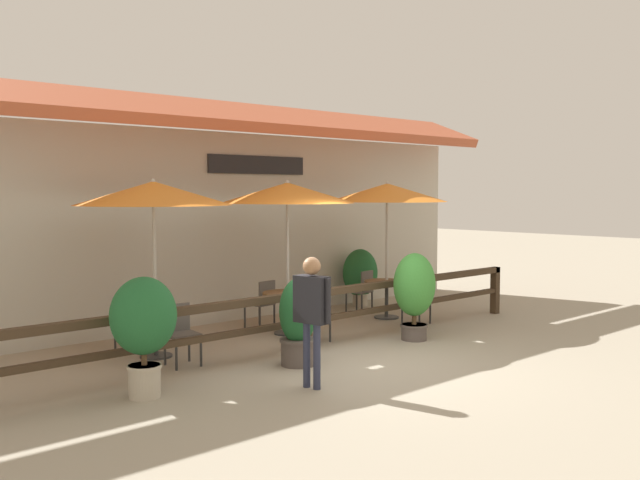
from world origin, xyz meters
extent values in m
plane|color=#9E937F|center=(0.00, 0.00, 0.00)|extent=(60.00, 60.00, 0.00)
cube|color=#BCB7A8|center=(0.00, 4.20, 1.80)|extent=(14.00, 0.40, 3.60)
cube|color=#B25133|center=(0.00, 3.65, 3.88)|extent=(14.28, 1.48, 0.70)
cube|color=black|center=(1.32, 3.97, 3.00)|extent=(2.31, 0.04, 0.35)
cube|color=#3D2D1E|center=(0.00, 1.05, 0.89)|extent=(10.40, 0.14, 0.11)
cube|color=#3D2D1E|center=(0.00, 1.05, 0.47)|extent=(10.40, 0.10, 0.09)
cube|color=#3D2D1E|center=(0.00, 1.05, 0.47)|extent=(0.14, 0.14, 0.95)
cube|color=#3D2D1E|center=(5.13, 1.05, 0.47)|extent=(0.14, 0.14, 0.95)
cylinder|color=#B7B2A8|center=(-1.89, 2.32, 1.17)|extent=(0.06, 0.06, 2.34)
cone|color=orange|center=(-1.89, 2.32, 2.46)|extent=(2.34, 2.34, 0.36)
sphere|color=#B2ADA3|center=(-1.89, 2.32, 2.64)|extent=(0.07, 0.07, 0.07)
cylinder|color=brown|center=(-1.89, 2.32, 0.71)|extent=(0.88, 0.88, 0.05)
cylinder|color=#333333|center=(-1.89, 2.32, 0.34)|extent=(0.07, 0.07, 0.68)
cylinder|color=#333333|center=(-1.89, 2.32, 0.01)|extent=(0.48, 0.48, 0.03)
cube|color=#514C47|center=(-1.89, 1.58, 0.45)|extent=(0.46, 0.46, 0.05)
cube|color=#514C47|center=(-1.87, 1.77, 0.67)|extent=(0.40, 0.08, 0.40)
cylinder|color=#2D2D2D|center=(-2.10, 1.41, 0.21)|extent=(0.04, 0.04, 0.42)
cylinder|color=#2D2D2D|center=(-1.72, 1.37, 0.21)|extent=(0.04, 0.04, 0.42)
cylinder|color=#2D2D2D|center=(-2.05, 1.79, 0.21)|extent=(0.04, 0.04, 0.42)
cylinder|color=#2D2D2D|center=(-1.68, 1.75, 0.21)|extent=(0.04, 0.04, 0.42)
cube|color=#514C47|center=(-1.89, 3.07, 0.45)|extent=(0.49, 0.49, 0.05)
cube|color=#514C47|center=(-1.86, 2.88, 0.67)|extent=(0.40, 0.11, 0.40)
cylinder|color=#2D2D2D|center=(-1.74, 3.29, 0.21)|extent=(0.04, 0.04, 0.42)
cylinder|color=#2D2D2D|center=(-2.11, 3.22, 0.21)|extent=(0.04, 0.04, 0.42)
cylinder|color=#2D2D2D|center=(-1.67, 2.91, 0.21)|extent=(0.04, 0.04, 0.42)
cylinder|color=#2D2D2D|center=(-2.04, 2.85, 0.21)|extent=(0.04, 0.04, 0.42)
cylinder|color=#B7B2A8|center=(0.68, 2.31, 1.17)|extent=(0.06, 0.06, 2.34)
cone|color=orange|center=(0.68, 2.31, 2.46)|extent=(2.34, 2.34, 0.36)
sphere|color=#B2ADA3|center=(0.68, 2.31, 2.64)|extent=(0.07, 0.07, 0.07)
cylinder|color=brown|center=(0.68, 2.31, 0.71)|extent=(0.88, 0.88, 0.05)
cylinder|color=#333333|center=(0.68, 2.31, 0.34)|extent=(0.07, 0.07, 0.68)
cylinder|color=#333333|center=(0.68, 2.31, 0.01)|extent=(0.48, 0.48, 0.03)
cube|color=#514C47|center=(0.60, 1.53, 0.45)|extent=(0.47, 0.47, 0.05)
cube|color=#514C47|center=(0.63, 1.72, 0.67)|extent=(0.40, 0.09, 0.40)
cylinder|color=#2D2D2D|center=(0.39, 1.37, 0.21)|extent=(0.04, 0.04, 0.42)
cylinder|color=#2D2D2D|center=(0.76, 1.32, 0.21)|extent=(0.04, 0.04, 0.42)
cylinder|color=#2D2D2D|center=(0.44, 1.75, 0.21)|extent=(0.04, 0.04, 0.42)
cylinder|color=#2D2D2D|center=(0.82, 1.70, 0.21)|extent=(0.04, 0.04, 0.42)
cube|color=#514C47|center=(0.66, 3.09, 0.45)|extent=(0.47, 0.47, 0.05)
cube|color=#514C47|center=(0.69, 2.90, 0.67)|extent=(0.40, 0.09, 0.40)
cylinder|color=#2D2D2D|center=(0.82, 3.30, 0.21)|extent=(0.04, 0.04, 0.42)
cylinder|color=#2D2D2D|center=(0.45, 3.25, 0.21)|extent=(0.04, 0.04, 0.42)
cylinder|color=#2D2D2D|center=(0.88, 2.93, 0.21)|extent=(0.04, 0.04, 0.42)
cylinder|color=#2D2D2D|center=(0.50, 2.87, 0.21)|extent=(0.04, 0.04, 0.42)
cylinder|color=#B7B2A8|center=(3.11, 2.18, 1.17)|extent=(0.06, 0.06, 2.34)
cone|color=orange|center=(3.11, 2.18, 2.46)|extent=(2.34, 2.34, 0.36)
sphere|color=#B2ADA3|center=(3.11, 2.18, 2.64)|extent=(0.07, 0.07, 0.07)
cylinder|color=brown|center=(3.11, 2.18, 0.71)|extent=(0.88, 0.88, 0.05)
cylinder|color=#333333|center=(3.11, 2.18, 0.34)|extent=(0.07, 0.07, 0.68)
cylinder|color=#333333|center=(3.11, 2.18, 0.01)|extent=(0.48, 0.48, 0.03)
cube|color=#514C47|center=(3.07, 1.40, 0.45)|extent=(0.47, 0.47, 0.05)
cube|color=#514C47|center=(3.04, 1.59, 0.67)|extent=(0.40, 0.09, 0.40)
cylinder|color=#2D2D2D|center=(2.90, 1.19, 0.21)|extent=(0.04, 0.04, 0.42)
cylinder|color=#2D2D2D|center=(3.28, 1.24, 0.21)|extent=(0.04, 0.04, 0.42)
cylinder|color=#2D2D2D|center=(2.85, 1.56, 0.21)|extent=(0.04, 0.04, 0.42)
cylinder|color=#2D2D2D|center=(3.23, 1.61, 0.21)|extent=(0.04, 0.04, 0.42)
cube|color=#514C47|center=(3.14, 2.97, 0.45)|extent=(0.49, 0.49, 0.05)
cube|color=#514C47|center=(3.18, 2.78, 0.67)|extent=(0.40, 0.11, 0.40)
cylinder|color=#2D2D2D|center=(3.29, 3.19, 0.21)|extent=(0.04, 0.04, 0.42)
cylinder|color=#2D2D2D|center=(2.92, 3.12, 0.21)|extent=(0.04, 0.04, 0.42)
cylinder|color=#2D2D2D|center=(3.36, 2.82, 0.21)|extent=(0.04, 0.04, 0.42)
cylinder|color=#2D2D2D|center=(2.99, 2.75, 0.21)|extent=(0.04, 0.04, 0.42)
cylinder|color=#B7AD99|center=(-3.06, 0.54, 0.20)|extent=(0.39, 0.39, 0.40)
cylinder|color=#B7AD99|center=(-3.06, 0.54, 0.38)|extent=(0.42, 0.42, 0.04)
cylinder|color=brown|center=(-3.06, 0.54, 0.54)|extent=(0.07, 0.07, 0.28)
ellipsoid|color=#1E5B2D|center=(-3.06, 0.54, 1.00)|extent=(0.82, 0.74, 0.94)
cylinder|color=#564C47|center=(1.92, 0.49, 0.13)|extent=(0.43, 0.43, 0.26)
cylinder|color=#564C47|center=(1.92, 0.49, 0.24)|extent=(0.46, 0.46, 0.04)
cylinder|color=brown|center=(1.92, 0.49, 0.42)|extent=(0.08, 0.08, 0.32)
ellipsoid|color=#3D8E38|center=(1.92, 0.49, 0.93)|extent=(0.74, 0.67, 1.06)
cylinder|color=#564C47|center=(-0.64, 0.49, 0.19)|extent=(0.50, 0.50, 0.38)
cylinder|color=#564C47|center=(-0.64, 0.49, 0.36)|extent=(0.54, 0.54, 0.04)
ellipsoid|color=#1E5B2D|center=(-0.64, 0.49, 0.78)|extent=(0.57, 0.51, 0.94)
cylinder|color=#B7AD99|center=(3.76, 3.55, 0.14)|extent=(0.33, 0.33, 0.28)
cylinder|color=#B7AD99|center=(3.76, 3.55, 0.26)|extent=(0.35, 0.35, 0.04)
ellipsoid|color=#1E5B2D|center=(3.76, 3.55, 0.72)|extent=(0.79, 0.71, 1.03)
cylinder|color=#2D334C|center=(-1.31, -0.45, 0.42)|extent=(0.09, 0.09, 0.84)
cylinder|color=#2D334C|center=(-1.28, -0.61, 0.42)|extent=(0.09, 0.09, 0.84)
cube|color=black|center=(-1.30, -0.53, 1.14)|extent=(0.27, 0.48, 0.59)
cylinder|color=black|center=(-1.34, -0.27, 1.14)|extent=(0.07, 0.07, 0.56)
cylinder|color=black|center=(-1.26, -0.78, 1.14)|extent=(0.07, 0.07, 0.56)
sphere|color=#9E704C|center=(-1.30, -0.53, 1.56)|extent=(0.23, 0.23, 0.23)
camera|label=1|loc=(-7.22, -7.14, 2.51)|focal=40.00mm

